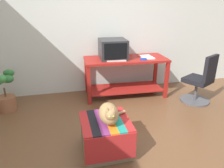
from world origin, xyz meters
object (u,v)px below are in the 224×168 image
ottoman_with_blanket (106,136)px  potted_plant (6,95)px  book (147,57)px  stapler (143,59)px  keyboard (114,60)px  cat (109,113)px  office_chair (200,82)px  desk (125,70)px  tv_monitor (113,49)px

ottoman_with_blanket → potted_plant: size_ratio=0.87×
book → stapler: stapler is taller
keyboard → stapler: (0.51, -0.09, 0.01)m
keyboard → cat: (-0.43, -1.46, -0.22)m
book → keyboard: bearing=-175.9°
potted_plant → ottoman_with_blanket: bearing=-45.0°
book → potted_plant: size_ratio=0.43×
office_chair → ottoman_with_blanket: bearing=-2.2°
desk → keyboard: (-0.25, -0.13, 0.25)m
keyboard → stapler: stapler is taller
ottoman_with_blanket → book: bearing=53.5°
desk → office_chair: bearing=-24.5°
keyboard → book: size_ratio=1.36×
ottoman_with_blanket → cat: 0.32m
keyboard → tv_monitor: bearing=93.1°
desk → tv_monitor: 0.47m
desk → keyboard: bearing=-149.5°
desk → stapler: size_ratio=14.07×
tv_monitor → ottoman_with_blanket: (-0.47, -1.60, -0.70)m
book → stapler: 0.20m
ottoman_with_blanket → cat: (0.03, -0.04, 0.32)m
ottoman_with_blanket → potted_plant: potted_plant is taller
tv_monitor → keyboard: (-0.01, -0.18, -0.16)m
potted_plant → book: bearing=2.2°
cat → keyboard: bearing=77.5°
potted_plant → office_chair: (3.31, -0.45, 0.10)m
book → office_chair: size_ratio=0.33×
book → ottoman_with_blanket: (-1.10, -1.49, -0.54)m
desk → book: bearing=-6.9°
office_chair → stapler: bearing=-51.2°
stapler → office_chair: bearing=-98.3°
ottoman_with_blanket → stapler: stapler is taller
potted_plant → keyboard: bearing=0.9°
desk → ottoman_with_blanket: size_ratio=2.63×
desk → potted_plant: size_ratio=2.28×
desk → tv_monitor: (-0.24, 0.05, 0.40)m
tv_monitor → office_chair: 1.67m
desk → keyboard: 0.37m
book → tv_monitor: bearing=168.0°
keyboard → desk: bearing=35.1°
ottoman_with_blanket → stapler: (0.97, 1.33, 0.55)m
tv_monitor → keyboard: bearing=-91.6°
ottoman_with_blanket → office_chair: 2.14m
cat → office_chair: (1.88, 0.98, -0.15)m
book → office_chair: (0.81, -0.55, -0.37)m
desk → cat: (-0.67, -1.59, 0.02)m
ottoman_with_blanket → tv_monitor: bearing=73.5°
office_chair → desk: bearing=-55.3°
desk → office_chair: (1.21, -0.61, -0.12)m
desk → book: (0.39, -0.06, 0.25)m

